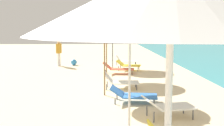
% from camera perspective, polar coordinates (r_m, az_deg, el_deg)
% --- Properties ---
extents(umbrella_third, '(2.48, 2.48, 2.67)m').
position_cam_1_polar(umbrella_third, '(5.62, 3.69, 8.08)').
color(umbrella_third, silver).
rests_on(umbrella_third, ground).
extents(lounger_third_shoreside, '(1.38, 0.84, 0.56)m').
position_cam_1_polar(lounger_third_shoreside, '(7.33, 11.33, -8.54)').
color(lounger_third_shoreside, white).
rests_on(lounger_third_shoreside, ground).
extents(umbrella_fourth, '(2.05, 2.05, 2.87)m').
position_cam_1_polar(umbrella_fourth, '(9.32, -1.56, 8.77)').
color(umbrella_fourth, olive).
rests_on(umbrella_fourth, ground).
extents(lounger_fourth_shoreside, '(1.32, 0.70, 0.60)m').
position_cam_1_polar(lounger_fourth_shoreside, '(10.53, 1.73, -3.70)').
color(lounger_fourth_shoreside, white).
rests_on(lounger_fourth_shoreside, ground).
extents(lounger_fourth_inland, '(1.52, 0.88, 0.49)m').
position_cam_1_polar(lounger_fourth_inland, '(8.68, 4.31, -6.44)').
color(lounger_fourth_inland, blue).
rests_on(lounger_fourth_inland, ground).
extents(umbrella_fifth, '(2.30, 2.30, 3.00)m').
position_cam_1_polar(umbrella_fifth, '(12.49, -1.13, 8.82)').
color(umbrella_fifth, olive).
rests_on(umbrella_fifth, ground).
extents(lounger_fifth_shoreside, '(1.60, 0.77, 0.59)m').
position_cam_1_polar(lounger_fifth_shoreside, '(13.93, 1.20, -1.04)').
color(lounger_fifth_shoreside, '#D8593F').
rests_on(lounger_fifth_shoreside, ground).
extents(umbrella_farthest, '(2.34, 2.34, 2.94)m').
position_cam_1_polar(umbrella_farthest, '(15.93, 0.12, 8.47)').
color(umbrella_farthest, '#4C4C51').
rests_on(umbrella_farthest, ground).
extents(lounger_farthest_shoreside, '(1.35, 0.68, 0.61)m').
position_cam_1_polar(lounger_farthest_shoreside, '(17.29, 2.78, 0.54)').
color(lounger_farthest_shoreside, white).
rests_on(lounger_farthest_shoreside, ground).
extents(lounger_farthest_inland, '(1.40, 0.96, 0.55)m').
position_cam_1_polar(lounger_farthest_inland, '(15.04, 3.31, -0.36)').
color(lounger_farthest_inland, yellow).
rests_on(lounger_farthest_inland, ground).
extents(person_walking_mid, '(0.29, 0.40, 1.55)m').
position_cam_1_polar(person_walking_mid, '(16.95, -10.78, 2.54)').
color(person_walking_mid, silver).
rests_on(person_walking_mid, ground).
extents(beach_ball, '(0.37, 0.37, 0.37)m').
position_cam_1_polar(beach_ball, '(17.20, -7.78, 0.15)').
color(beach_ball, '#338CD8').
rests_on(beach_ball, ground).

